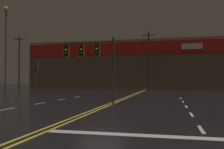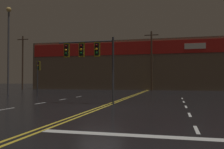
% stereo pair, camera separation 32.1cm
% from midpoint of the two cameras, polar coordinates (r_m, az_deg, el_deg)
% --- Properties ---
extents(ground_plane, '(200.00, 200.00, 0.00)m').
position_cam_midpoint_polar(ground_plane, '(14.54, -3.23, -7.63)').
color(ground_plane, black).
extents(road_markings, '(14.46, 60.00, 0.01)m').
position_cam_midpoint_polar(road_markings, '(13.11, -0.93, -8.29)').
color(road_markings, gold).
rests_on(road_markings, ground).
extents(traffic_signal_median, '(3.99, 0.36, 4.50)m').
position_cam_midpoint_polar(traffic_signal_median, '(17.27, -6.03, 4.90)').
color(traffic_signal_median, '#38383D').
rests_on(traffic_signal_median, ground).
extents(traffic_signal_corner_northwest, '(0.42, 0.36, 3.68)m').
position_cam_midpoint_polar(traffic_signal_corner_northwest, '(27.94, -17.31, 0.98)').
color(traffic_signal_corner_northwest, '#38383D').
rests_on(traffic_signal_corner_northwest, ground).
extents(streetlight_far_left, '(0.56, 0.56, 9.89)m').
position_cam_midpoint_polar(streetlight_far_left, '(30.59, -23.36, 7.54)').
color(streetlight_far_left, '#59595E').
rests_on(streetlight_far_left, ground).
extents(building_backdrop, '(42.36, 10.23, 8.49)m').
position_cam_midpoint_polar(building_backdrop, '(46.44, 7.93, 1.93)').
color(building_backdrop, '#7A6651').
rests_on(building_backdrop, ground).
extents(utility_pole_row, '(46.76, 0.26, 11.32)m').
position_cam_midpoint_polar(utility_pole_row, '(39.59, 9.39, 3.97)').
color(utility_pole_row, '#4C3828').
rests_on(utility_pole_row, ground).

